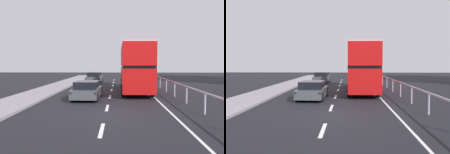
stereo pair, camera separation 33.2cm
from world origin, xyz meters
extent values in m
cube|color=black|center=(0.00, 0.00, -0.05)|extent=(74.69, 120.00, 0.10)
cube|color=silver|center=(0.00, -2.94, 0.00)|extent=(0.16, 2.17, 0.01)
cube|color=silver|center=(0.00, 2.05, 0.00)|extent=(0.16, 2.17, 0.01)
cube|color=silver|center=(0.00, 7.04, 0.00)|extent=(0.16, 2.17, 0.01)
cube|color=silver|center=(0.00, 12.03, 0.00)|extent=(0.16, 2.17, 0.01)
cube|color=silver|center=(0.00, 17.02, 0.00)|extent=(0.16, 2.17, 0.01)
cube|color=silver|center=(0.00, 22.01, 0.00)|extent=(0.16, 2.17, 0.01)
cube|color=silver|center=(0.00, 27.00, 0.00)|extent=(0.16, 2.17, 0.01)
cube|color=silver|center=(3.42, 9.00, 0.00)|extent=(0.12, 46.00, 0.01)
cube|color=#B4A9BE|center=(5.07, 9.00, 1.10)|extent=(0.08, 42.00, 0.08)
cylinder|color=#B4A9BE|center=(5.07, 0.25, 0.55)|extent=(0.10, 0.10, 1.10)
cylinder|color=#B4A9BE|center=(5.07, 3.75, 0.55)|extent=(0.10, 0.10, 1.10)
cylinder|color=#B4A9BE|center=(5.07, 7.25, 0.55)|extent=(0.10, 0.10, 1.10)
cylinder|color=#B4A9BE|center=(5.07, 10.75, 0.55)|extent=(0.10, 0.10, 1.10)
cylinder|color=#B4A9BE|center=(5.07, 14.25, 0.55)|extent=(0.10, 0.10, 1.10)
cylinder|color=#B4A9BE|center=(5.07, 17.75, 0.55)|extent=(0.10, 0.10, 1.10)
cylinder|color=#B4A9BE|center=(5.07, 21.25, 0.55)|extent=(0.10, 0.10, 1.10)
cylinder|color=#B4A9BE|center=(5.07, 24.75, 0.55)|extent=(0.10, 0.10, 1.10)
cylinder|color=#B4A9BE|center=(5.07, 28.25, 0.55)|extent=(0.10, 0.10, 1.10)
cube|color=red|center=(2.18, 10.89, 1.28)|extent=(2.52, 11.01, 1.86)
cube|color=black|center=(2.18, 10.89, 2.33)|extent=(2.53, 10.57, 0.24)
cube|color=red|center=(2.18, 10.89, 3.32)|extent=(2.52, 11.01, 1.75)
cube|color=silver|center=(2.18, 10.89, 4.25)|extent=(2.47, 10.79, 0.10)
cube|color=black|center=(2.21, 16.38, 1.37)|extent=(2.22, 0.05, 1.30)
cube|color=yellow|center=(2.21, 16.38, 3.76)|extent=(1.48, 0.05, 0.28)
cylinder|color=black|center=(1.07, 15.00, 0.50)|extent=(0.28, 1.00, 1.00)
cylinder|color=black|center=(3.33, 14.99, 0.50)|extent=(0.28, 1.00, 1.00)
cylinder|color=black|center=(1.03, 7.00, 0.50)|extent=(0.28, 1.00, 1.00)
cylinder|color=black|center=(3.30, 6.99, 0.50)|extent=(0.28, 1.00, 1.00)
cube|color=#474950|center=(-1.62, 5.82, 0.49)|extent=(1.94, 4.29, 0.62)
cube|color=black|center=(-1.62, 5.60, 1.06)|extent=(1.67, 2.37, 0.52)
cube|color=red|center=(-2.49, 3.75, 0.65)|extent=(0.16, 0.06, 0.12)
cube|color=red|center=(-0.86, 3.71, 0.65)|extent=(0.16, 0.06, 0.12)
cylinder|color=black|center=(-2.41, 7.26, 0.32)|extent=(0.22, 0.65, 0.64)
cylinder|color=black|center=(-0.75, 7.21, 0.32)|extent=(0.22, 0.65, 0.64)
cylinder|color=black|center=(-2.49, 4.42, 0.32)|extent=(0.22, 0.65, 0.64)
cylinder|color=black|center=(-0.82, 4.38, 0.32)|extent=(0.22, 0.65, 0.64)
cube|color=#4D5056|center=(-2.57, 21.54, 0.52)|extent=(2.03, 4.66, 0.68)
cube|color=black|center=(-2.58, 21.31, 1.14)|extent=(1.71, 2.59, 0.56)
cube|color=red|center=(-3.48, 19.32, 0.69)|extent=(0.16, 0.07, 0.12)
cube|color=red|center=(-1.87, 19.25, 0.69)|extent=(0.16, 0.07, 0.12)
cylinder|color=black|center=(-3.32, 23.17, 0.32)|extent=(0.23, 0.65, 0.64)
cylinder|color=black|center=(-1.67, 23.09, 0.32)|extent=(0.23, 0.65, 0.64)
cylinder|color=black|center=(-3.47, 19.99, 0.32)|extent=(0.23, 0.65, 0.64)
cylinder|color=black|center=(-1.82, 19.91, 0.32)|extent=(0.23, 0.65, 0.64)
camera|label=1|loc=(0.65, -12.74, 2.61)|focal=40.86mm
camera|label=2|loc=(0.98, -12.73, 2.61)|focal=40.86mm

